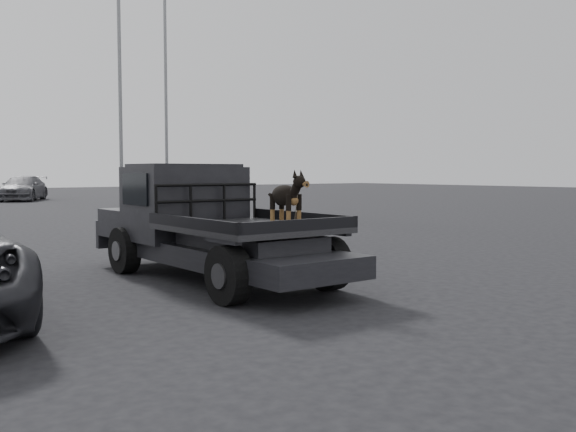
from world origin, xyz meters
TOP-DOWN VIEW (x-y plane):
  - ground at (0.00, 0.00)m, footprint 120.00×120.00m
  - flatbed_ute at (0.25, 1.56)m, footprint 2.00×5.40m
  - ute_cab at (0.25, 2.51)m, footprint 1.72×1.30m
  - headache_rack at (0.25, 1.76)m, footprint 1.80×0.08m
  - dog at (0.51, 0.10)m, footprint 0.32×0.60m
  - distant_car_b at (5.52, 31.67)m, footprint 4.13×5.22m
  - floodlight_mid at (8.25, 23.93)m, footprint 1.08×0.28m
  - floodlight_far at (12.86, 28.05)m, footprint 1.08×0.28m

SIDE VIEW (x-z plane):
  - ground at x=0.00m, z-range 0.00..0.00m
  - flatbed_ute at x=0.25m, z-range 0.00..0.92m
  - distant_car_b at x=5.52m, z-range 0.00..1.41m
  - headache_rack at x=0.25m, z-range 0.92..1.47m
  - dog at x=0.51m, z-range 0.92..1.66m
  - ute_cab at x=0.25m, z-range 0.92..1.80m
  - floodlight_mid at x=8.25m, z-range 0.60..14.24m
  - floodlight_far at x=12.86m, z-range 0.61..16.89m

